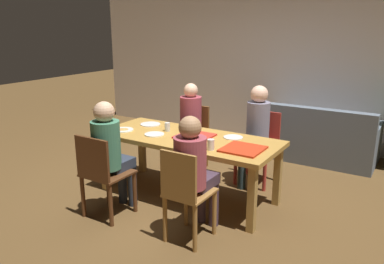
{
  "coord_description": "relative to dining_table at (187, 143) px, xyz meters",
  "views": [
    {
      "loc": [
        2.3,
        -3.59,
        2.0
      ],
      "look_at": [
        0.0,
        0.1,
        0.78
      ],
      "focal_mm": 36.25,
      "sensor_mm": 36.0,
      "label": 1
    }
  ],
  "objects": [
    {
      "name": "person_1",
      "position": [
        0.52,
        0.77,
        0.08
      ],
      "size": [
        0.29,
        0.47,
        1.27
      ],
      "color": "#2D3F41",
      "rests_on": "ground"
    },
    {
      "name": "chair_2",
      "position": [
        -0.48,
        0.91,
        -0.17
      ],
      "size": [
        0.39,
        0.4,
        0.88
      ],
      "color": "brown",
      "rests_on": "ground"
    },
    {
      "name": "couch",
      "position": [
        0.93,
        2.16,
        -0.37
      ],
      "size": [
        1.71,
        0.88,
        0.85
      ],
      "color": "slate",
      "rests_on": "ground"
    },
    {
      "name": "plate_2",
      "position": [
        -0.37,
        -0.14,
        0.09
      ],
      "size": [
        0.23,
        0.23,
        0.01
      ],
      "color": "white",
      "rests_on": "dining_table"
    },
    {
      "name": "plate_0",
      "position": [
        -0.69,
        0.2,
        0.09
      ],
      "size": [
        0.26,
        0.26,
        0.01
      ],
      "color": "white",
      "rests_on": "dining_table"
    },
    {
      "name": "drinking_glass_1",
      "position": [
        -0.33,
        0.07,
        0.13
      ],
      "size": [
        0.06,
        0.06,
        0.11
      ],
      "primitive_type": "cylinder",
      "color": "silver",
      "rests_on": "dining_table"
    },
    {
      "name": "back_wall",
      "position": [
        0.0,
        2.8,
        0.67
      ],
      "size": [
        7.34,
        0.12,
        2.68
      ],
      "primitive_type": "cube",
      "color": "silver",
      "rests_on": "ground"
    },
    {
      "name": "chair_3",
      "position": [
        -0.48,
        -0.91,
        -0.16
      ],
      "size": [
        0.46,
        0.44,
        0.91
      ],
      "color": "#532E18",
      "rests_on": "ground"
    },
    {
      "name": "chair_1",
      "position": [
        0.52,
        0.92,
        -0.17
      ],
      "size": [
        0.46,
        0.46,
        0.91
      ],
      "color": "#AA332A",
      "rests_on": "ground"
    },
    {
      "name": "drinking_glass_0",
      "position": [
        0.46,
        -0.28,
        0.14
      ],
      "size": [
        0.07,
        0.07,
        0.11
      ],
      "primitive_type": "cylinder",
      "color": "silver",
      "rests_on": "dining_table"
    },
    {
      "name": "ground_plane",
      "position": [
        0.0,
        0.0,
        -0.67
      ],
      "size": [
        20.0,
        20.0,
        0.0
      ],
      "primitive_type": "plane",
      "color": "brown"
    },
    {
      "name": "pizza_box_1",
      "position": [
        0.08,
        0.03,
        0.09
      ],
      "size": [
        0.38,
        0.38,
        0.02
      ],
      "color": "red",
      "rests_on": "dining_table"
    },
    {
      "name": "dining_table",
      "position": [
        0.0,
        0.0,
        0.0
      ],
      "size": [
        2.12,
        0.89,
        0.75
      ],
      "color": "#B58339",
      "rests_on": "ground"
    },
    {
      "name": "pizza_box_0",
      "position": [
        0.75,
        -0.11,
        0.09
      ],
      "size": [
        0.4,
        0.4,
        0.02
      ],
      "color": "red",
      "rests_on": "dining_table"
    },
    {
      "name": "chair_0",
      "position": [
        0.52,
        -0.85,
        -0.17
      ],
      "size": [
        0.39,
        0.42,
        0.92
      ],
      "color": "olive",
      "rests_on": "ground"
    },
    {
      "name": "plate_1",
      "position": [
        -0.81,
        -0.19,
        0.09
      ],
      "size": [
        0.25,
        0.25,
        0.03
      ],
      "color": "white",
      "rests_on": "dining_table"
    },
    {
      "name": "plate_3",
      "position": [
        0.47,
        0.23,
        0.09
      ],
      "size": [
        0.22,
        0.22,
        0.01
      ],
      "color": "white",
      "rests_on": "dining_table"
    },
    {
      "name": "person_2",
      "position": [
        -0.48,
        0.77,
        0.04
      ],
      "size": [
        0.3,
        0.51,
        1.22
      ],
      "color": "#36313F",
      "rests_on": "ground"
    },
    {
      "name": "person_0",
      "position": [
        0.52,
        -0.7,
        0.04
      ],
      "size": [
        0.3,
        0.53,
        1.21
      ],
      "color": "#41303F",
      "rests_on": "ground"
    },
    {
      "name": "person_3",
      "position": [
        -0.48,
        -0.76,
        0.07
      ],
      "size": [
        0.3,
        0.49,
        1.24
      ],
      "color": "#2B3341",
      "rests_on": "ground"
    }
  ]
}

